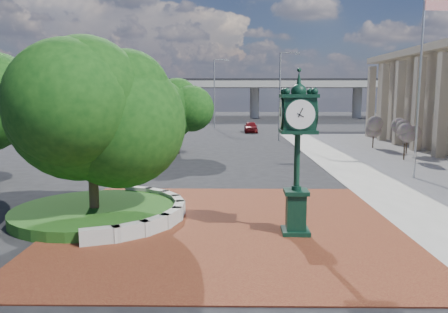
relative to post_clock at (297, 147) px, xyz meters
The scene contains 15 objects.
ground 4.22m from the post_clock, 140.68° to the left, with size 200.00×200.00×0.00m, color black.
plaza 3.86m from the post_clock, 158.74° to the left, with size 12.00×12.00×0.04m, color maroon.
planter_wall 6.02m from the post_clock, 159.27° to the left, with size 2.96×6.77×0.54m.
grass_bed 8.06m from the post_clock, 165.43° to the left, with size 6.10×6.10×0.40m, color #124213.
overpass 72.04m from the post_clock, 92.02° to the left, with size 90.00×12.00×7.50m.
tree_planter 7.61m from the post_clock, 165.43° to the left, with size 5.20×5.20×6.33m.
tree_street 20.89m from the post_clock, 107.63° to the left, with size 4.40×4.40×5.45m.
post_clock is the anchor object (origin of this frame).
parked_car 39.44m from the post_clock, 89.40° to the left, with size 1.59×3.94×1.34m, color #5C0D11.
flagpole_a 13.01m from the post_clock, 50.86° to the left, with size 1.62×0.19×10.39m.
street_lamp_near 29.62m from the post_clock, 84.26° to the left, with size 1.95×0.31×8.71m.
street_lamp_far 45.88m from the post_clock, 95.08° to the left, with size 2.07×0.62×9.31m.
shrub_near 19.51m from the post_clock, 58.57° to the left, with size 1.20×1.20×2.20m.
shrub_mid 23.12m from the post_clock, 59.70° to the left, with size 1.20×1.20×2.20m.
shrub_far 25.72m from the post_clock, 66.57° to the left, with size 1.20×1.20×2.20m.
Camera 1 is at (0.12, -16.02, 4.65)m, focal length 35.00 mm.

